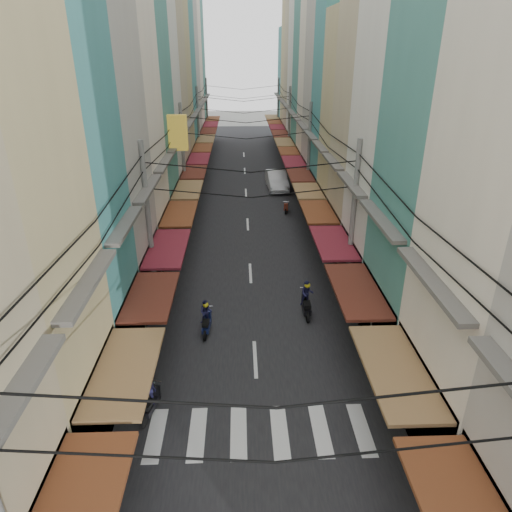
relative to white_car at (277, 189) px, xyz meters
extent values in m
plane|color=slate|center=(-2.87, -23.25, 0.00)|extent=(160.00, 160.00, 0.00)
cube|color=black|center=(-2.87, -3.25, 0.01)|extent=(10.00, 80.00, 0.02)
cube|color=gray|center=(-9.37, -3.25, 0.03)|extent=(3.00, 80.00, 0.06)
cube|color=gray|center=(3.63, -3.25, 0.03)|extent=(3.00, 80.00, 0.06)
cube|color=silver|center=(-6.37, -29.25, 0.03)|extent=(0.55, 2.40, 0.01)
cube|color=silver|center=(-4.97, -29.25, 0.03)|extent=(0.55, 2.40, 0.01)
cube|color=silver|center=(-3.57, -29.25, 0.03)|extent=(0.55, 2.40, 0.01)
cube|color=silver|center=(-2.17, -29.25, 0.03)|extent=(0.55, 2.40, 0.01)
cube|color=silver|center=(-0.77, -29.25, 0.03)|extent=(0.55, 2.40, 0.01)
cube|color=silver|center=(0.63, -29.25, 0.03)|extent=(0.55, 2.40, 0.01)
cube|color=#595651|center=(-7.62, -34.23, 6.00)|extent=(0.50, 4.24, 0.15)
cube|color=black|center=(-8.47, -29.52, 1.60)|extent=(1.20, 4.52, 3.20)
cube|color=olive|center=(-6.97, -29.52, 3.00)|extent=(1.80, 4.33, 0.12)
cube|color=#595651|center=(-7.62, -29.52, 6.00)|extent=(0.50, 4.23, 0.15)
cube|color=teal|center=(-10.87, -25.02, 9.62)|extent=(6.00, 4.30, 19.25)
cube|color=black|center=(-8.47, -25.02, 1.60)|extent=(1.20, 4.13, 3.20)
cube|color=#562318|center=(-6.97, -25.02, 3.00)|extent=(1.80, 3.96, 0.12)
cube|color=#595651|center=(-7.62, -25.02, 6.00)|extent=(0.50, 3.87, 0.15)
cube|color=#AEA99F|center=(-10.87, -20.30, 10.47)|extent=(6.00, 5.14, 20.93)
cube|color=black|center=(-8.47, -20.30, 1.60)|extent=(1.20, 4.94, 3.20)
cube|color=maroon|center=(-6.97, -20.30, 3.00)|extent=(1.80, 4.73, 0.12)
cube|color=#595651|center=(-7.62, -20.30, 6.00)|extent=(0.50, 4.63, 0.15)
cube|color=silver|center=(-10.87, -15.25, 8.72)|extent=(6.00, 4.95, 17.43)
cube|color=black|center=(-8.47, -15.25, 1.60)|extent=(1.20, 4.75, 3.20)
cube|color=brown|center=(-6.97, -15.25, 3.00)|extent=(1.80, 4.56, 0.12)
cube|color=#595651|center=(-7.62, -15.25, 6.00)|extent=(0.50, 4.46, 0.15)
cube|color=teal|center=(-10.87, -10.28, 8.16)|extent=(6.00, 4.99, 16.32)
cube|color=black|center=(-8.47, -10.28, 1.60)|extent=(1.20, 4.80, 3.20)
cube|color=olive|center=(-6.97, -10.28, 3.00)|extent=(1.80, 4.60, 0.12)
cube|color=#595651|center=(-7.62, -10.28, 6.00)|extent=(0.50, 4.50, 0.15)
cube|color=silver|center=(-10.87, -5.46, 11.44)|extent=(6.00, 4.65, 22.87)
cube|color=black|center=(-8.47, -5.46, 1.60)|extent=(1.20, 4.46, 3.20)
cube|color=#562318|center=(-6.97, -5.46, 3.00)|extent=(1.80, 4.27, 0.12)
cube|color=#595651|center=(-7.62, -5.46, 6.00)|extent=(0.50, 4.18, 0.15)
cube|color=tan|center=(-10.87, -0.69, 10.29)|extent=(6.00, 4.89, 20.58)
cube|color=black|center=(-8.47, -0.69, 1.60)|extent=(1.20, 4.70, 3.20)
cube|color=maroon|center=(-6.97, -0.69, 3.00)|extent=(1.80, 4.50, 0.12)
cube|color=#595651|center=(-7.62, -0.69, 6.00)|extent=(0.50, 4.40, 0.15)
cube|color=tan|center=(-10.87, 4.02, 9.22)|extent=(6.00, 4.52, 18.44)
cube|color=black|center=(-8.47, 4.02, 1.60)|extent=(1.20, 4.34, 3.20)
cube|color=brown|center=(-6.97, 4.02, 3.00)|extent=(1.80, 4.16, 0.12)
cube|color=#595651|center=(-7.62, 4.02, 6.00)|extent=(0.50, 4.07, 0.15)
cube|color=teal|center=(-10.87, 8.88, 10.31)|extent=(6.00, 5.20, 20.63)
cube|color=black|center=(-8.47, 8.88, 1.60)|extent=(1.20, 4.99, 3.20)
cube|color=olive|center=(-6.97, 8.88, 3.00)|extent=(1.80, 4.78, 0.12)
cube|color=#595651|center=(-7.62, 8.88, 6.00)|extent=(0.50, 4.68, 0.15)
cube|color=#AEA99F|center=(-10.87, 13.94, 11.85)|extent=(6.00, 4.94, 23.70)
cube|color=black|center=(-8.47, 13.94, 1.60)|extent=(1.20, 4.74, 3.20)
cube|color=#562318|center=(-6.97, 13.94, 3.00)|extent=(1.80, 4.55, 0.12)
cube|color=#595651|center=(-7.62, 13.94, 6.00)|extent=(0.50, 4.45, 0.15)
cube|color=silver|center=(-10.87, 18.89, 10.56)|extent=(6.00, 4.96, 21.12)
cube|color=black|center=(-8.47, 18.89, 1.60)|extent=(1.20, 4.76, 3.20)
cube|color=maroon|center=(-6.97, 18.89, 3.00)|extent=(1.80, 4.56, 0.12)
cube|color=#595651|center=(-7.62, 18.89, 6.00)|extent=(0.50, 4.46, 0.15)
cube|color=teal|center=(-10.87, 23.89, 9.95)|extent=(6.00, 5.04, 19.90)
cube|color=black|center=(-8.47, 23.89, 1.60)|extent=(1.20, 4.84, 3.20)
cube|color=brown|center=(-6.97, 23.89, 3.00)|extent=(1.80, 4.64, 0.12)
cube|color=#595651|center=(-7.62, 23.89, 6.00)|extent=(0.50, 4.54, 0.15)
cube|color=brown|center=(-7.27, -11.25, 7.00)|extent=(1.20, 0.40, 2.20)
cube|color=black|center=(2.73, -29.81, 1.60)|extent=(1.20, 4.78, 3.20)
cube|color=olive|center=(1.23, -29.81, 3.00)|extent=(1.80, 4.58, 0.12)
cube|color=#595651|center=(1.88, -29.81, 6.00)|extent=(0.50, 4.48, 0.15)
cube|color=teal|center=(5.13, -24.80, 7.54)|extent=(6.00, 5.03, 15.08)
cube|color=black|center=(2.73, -24.80, 1.60)|extent=(1.20, 4.83, 3.20)
cube|color=#562318|center=(1.23, -24.80, 3.00)|extent=(1.80, 4.63, 0.12)
cube|color=#595651|center=(1.88, -24.80, 6.00)|extent=(0.50, 4.53, 0.15)
cube|color=silver|center=(5.13, -19.89, 10.83)|extent=(6.00, 4.79, 21.66)
cube|color=black|center=(2.73, -19.89, 1.60)|extent=(1.20, 4.60, 3.20)
cube|color=maroon|center=(1.23, -19.89, 3.00)|extent=(1.80, 4.41, 0.12)
cube|color=#595651|center=(1.88, -19.89, 6.00)|extent=(0.50, 4.31, 0.15)
cube|color=tan|center=(5.13, -15.23, 10.37)|extent=(6.00, 4.52, 20.74)
cube|color=black|center=(2.73, -15.23, 1.60)|extent=(1.20, 4.34, 3.20)
cube|color=brown|center=(1.23, -15.23, 3.00)|extent=(1.80, 4.16, 0.12)
cube|color=#595651|center=(1.88, -15.23, 6.00)|extent=(0.50, 4.07, 0.15)
cube|color=tan|center=(5.13, -10.91, 7.06)|extent=(6.00, 4.12, 14.13)
cube|color=black|center=(2.73, -10.91, 1.60)|extent=(1.20, 3.96, 3.20)
cube|color=olive|center=(1.23, -10.91, 3.00)|extent=(1.80, 3.79, 0.12)
cube|color=#595651|center=(1.88, -10.91, 6.00)|extent=(0.50, 3.71, 0.15)
cube|color=teal|center=(5.13, -6.65, 8.84)|extent=(6.00, 4.40, 17.68)
cube|color=black|center=(2.73, -6.65, 1.60)|extent=(1.20, 4.23, 3.20)
cube|color=#562318|center=(1.23, -6.65, 3.00)|extent=(1.80, 4.05, 0.12)
cube|color=#595651|center=(1.88, -6.65, 6.00)|extent=(0.50, 3.96, 0.15)
cube|color=#AEA99F|center=(5.13, -2.13, 11.30)|extent=(6.00, 4.64, 22.59)
cube|color=black|center=(2.73, -2.13, 1.60)|extent=(1.20, 4.45, 3.20)
cube|color=maroon|center=(1.23, -2.13, 3.00)|extent=(1.80, 4.26, 0.12)
cube|color=#595651|center=(1.88, -2.13, 6.00)|extent=(0.50, 4.17, 0.15)
cube|color=silver|center=(5.13, 2.19, 10.63)|extent=(6.00, 4.00, 21.25)
cube|color=black|center=(2.73, 2.19, 1.60)|extent=(1.20, 3.84, 3.20)
cube|color=brown|center=(1.23, 2.19, 3.00)|extent=(1.80, 3.68, 0.12)
cube|color=#595651|center=(1.88, 2.19, 6.00)|extent=(0.50, 3.60, 0.15)
cube|color=teal|center=(5.13, 6.70, 11.16)|extent=(6.00, 5.01, 22.33)
cube|color=black|center=(2.73, 6.70, 1.60)|extent=(1.20, 4.81, 3.20)
cube|color=olive|center=(1.23, 6.70, 3.00)|extent=(1.80, 4.61, 0.12)
cube|color=#595651|center=(1.88, 6.70, 6.00)|extent=(0.50, 4.51, 0.15)
cube|color=silver|center=(5.13, 11.70, 9.86)|extent=(6.00, 5.00, 19.71)
cube|color=black|center=(2.73, 11.70, 1.60)|extent=(1.20, 4.80, 3.20)
cube|color=#562318|center=(1.23, 11.70, 3.00)|extent=(1.80, 4.60, 0.12)
cube|color=#595651|center=(1.88, 11.70, 6.00)|extent=(0.50, 4.50, 0.15)
cube|color=tan|center=(5.13, 16.36, 8.43)|extent=(6.00, 4.32, 16.86)
cube|color=black|center=(2.73, 16.36, 1.60)|extent=(1.20, 4.15, 3.20)
cube|color=maroon|center=(1.23, 16.36, 3.00)|extent=(1.80, 3.97, 0.12)
cube|color=#595651|center=(1.88, 16.36, 6.00)|extent=(0.50, 3.89, 0.15)
cube|color=tan|center=(5.13, 20.69, 9.98)|extent=(6.00, 4.33, 19.96)
cube|color=black|center=(2.73, 20.69, 1.60)|extent=(1.20, 4.16, 3.20)
cube|color=brown|center=(1.23, 20.69, 3.00)|extent=(1.80, 3.99, 0.12)
cube|color=#595651|center=(1.88, 20.69, 6.00)|extent=(0.50, 3.90, 0.15)
cube|color=teal|center=(5.13, 25.29, 7.17)|extent=(6.00, 4.88, 14.34)
cube|color=black|center=(2.73, 25.29, 1.60)|extent=(1.20, 4.68, 3.20)
cube|color=olive|center=(1.23, 25.29, 3.00)|extent=(1.80, 4.49, 0.12)
cube|color=#595651|center=(1.88, 25.29, 6.00)|extent=(0.50, 4.39, 0.15)
cylinder|color=slate|center=(-7.77, -20.25, 4.10)|extent=(0.26, 0.26, 8.20)
cylinder|color=slate|center=(2.03, -20.25, 4.10)|extent=(0.26, 0.26, 8.20)
cylinder|color=slate|center=(-7.77, -5.25, 4.10)|extent=(0.26, 0.26, 8.20)
cylinder|color=slate|center=(2.03, -5.25, 4.10)|extent=(0.26, 0.26, 8.20)
cylinder|color=slate|center=(-7.77, 9.75, 4.10)|extent=(0.26, 0.26, 8.20)
cylinder|color=slate|center=(2.03, 9.75, 4.10)|extent=(0.26, 0.26, 8.20)
cylinder|color=slate|center=(-7.77, 24.75, 4.10)|extent=(0.26, 0.26, 8.20)
cylinder|color=slate|center=(2.03, 24.75, 4.10)|extent=(0.26, 0.26, 8.20)
imported|color=silver|center=(0.00, 0.00, 0.00)|extent=(5.85, 2.53, 2.03)
imported|color=black|center=(4.58, -23.55, 0.00)|extent=(1.45, 0.61, 0.98)
cylinder|color=black|center=(-6.67, -27.68, 0.23)|extent=(0.09, 0.46, 0.46)
cylinder|color=black|center=(-6.67, -28.83, 0.23)|extent=(0.09, 0.46, 0.46)
cube|color=black|center=(-6.67, -28.25, 0.37)|extent=(0.30, 1.02, 0.25)
cube|color=black|center=(-6.67, -28.48, 0.64)|extent=(0.28, 0.49, 0.16)
cube|color=black|center=(-6.67, -27.77, 0.58)|extent=(0.27, 0.25, 0.49)
imported|color=#1C1B3F|center=(-6.67, -28.25, 0.49)|extent=(0.47, 0.33, 1.17)
sphere|color=yellow|center=(-6.67, -28.25, 1.37)|extent=(0.25, 0.25, 0.25)
cylinder|color=black|center=(-0.27, -21.19, 0.26)|extent=(0.10, 0.53, 0.53)
cylinder|color=black|center=(-0.27, -22.51, 0.26)|extent=(0.10, 0.53, 0.53)
cube|color=black|center=(-0.27, -21.85, 0.43)|extent=(0.34, 1.17, 0.28)
cube|color=black|center=(-0.27, -22.11, 0.73)|extent=(0.32, 0.56, 0.18)
cube|color=black|center=(-0.27, -21.29, 0.66)|extent=(0.30, 0.28, 0.56)
imported|color=#1C1B3F|center=(-0.27, -21.85, 0.56)|extent=(0.53, 0.38, 1.34)
sphere|color=yellow|center=(-0.27, -21.85, 1.57)|extent=(0.28, 0.28, 0.28)
cylinder|color=black|center=(-5.01, -22.60, 0.24)|extent=(0.09, 0.48, 0.48)
cylinder|color=black|center=(-5.01, -23.79, 0.24)|extent=(0.09, 0.48, 0.48)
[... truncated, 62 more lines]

